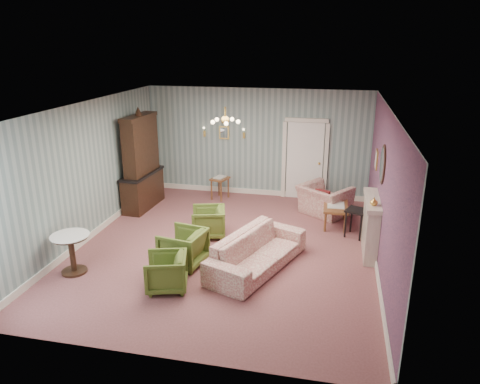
% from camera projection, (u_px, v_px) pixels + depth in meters
% --- Properties ---
extents(floor, '(7.00, 7.00, 0.00)m').
position_uv_depth(floor, '(227.00, 248.00, 9.35)').
color(floor, '#874E4F').
rests_on(floor, ground).
extents(ceiling, '(7.00, 7.00, 0.00)m').
position_uv_depth(ceiling, '(225.00, 107.00, 8.42)').
color(ceiling, white).
rests_on(ceiling, ground).
extents(wall_back, '(6.00, 0.00, 6.00)m').
position_uv_depth(wall_back, '(257.00, 143.00, 12.12)').
color(wall_back, slate).
rests_on(wall_back, ground).
extents(wall_front, '(6.00, 0.00, 6.00)m').
position_uv_depth(wall_front, '(159.00, 262.00, 5.65)').
color(wall_front, slate).
rests_on(wall_front, ground).
extents(wall_left, '(0.00, 7.00, 7.00)m').
position_uv_depth(wall_left, '(87.00, 172.00, 9.48)').
color(wall_left, slate).
rests_on(wall_left, ground).
extents(wall_right, '(0.00, 7.00, 7.00)m').
position_uv_depth(wall_right, '(384.00, 191.00, 8.29)').
color(wall_right, slate).
rests_on(wall_right, ground).
extents(wall_right_floral, '(0.00, 7.00, 7.00)m').
position_uv_depth(wall_right_floral, '(383.00, 191.00, 8.29)').
color(wall_right_floral, '#AC566F').
rests_on(wall_right_floral, ground).
extents(door, '(1.12, 0.12, 2.16)m').
position_uv_depth(door, '(305.00, 159.00, 11.95)').
color(door, white).
rests_on(door, floor).
extents(olive_chair_a, '(0.80, 0.83, 0.70)m').
position_uv_depth(olive_chair_a, '(166.00, 270.00, 7.71)').
color(olive_chair_a, '#4E6222').
rests_on(olive_chair_a, floor).
extents(olive_chair_b, '(0.83, 0.87, 0.78)m').
position_uv_depth(olive_chair_b, '(183.00, 246.00, 8.54)').
color(olive_chair_b, '#4E6222').
rests_on(olive_chair_b, floor).
extents(olive_chair_c, '(0.81, 0.85, 0.72)m').
position_uv_depth(olive_chair_c, '(208.00, 221.00, 9.80)').
color(olive_chair_c, '#4E6222').
rests_on(olive_chair_c, floor).
extents(sofa_chintz, '(1.47, 2.41, 0.91)m').
position_uv_depth(sofa_chintz, '(257.00, 246.00, 8.40)').
color(sofa_chintz, '#993D42').
rests_on(sofa_chintz, floor).
extents(wingback_chair, '(1.33, 1.25, 0.98)m').
position_uv_depth(wingback_chair, '(325.00, 195.00, 10.99)').
color(wingback_chair, '#993D42').
rests_on(wingback_chair, floor).
extents(dresser, '(0.61, 1.53, 2.51)m').
position_uv_depth(dresser, '(141.00, 160.00, 11.23)').
color(dresser, black).
rests_on(dresser, floor).
extents(fireplace, '(0.30, 1.40, 1.16)m').
position_uv_depth(fireplace, '(371.00, 226.00, 8.97)').
color(fireplace, beige).
rests_on(fireplace, floor).
extents(mantel_vase, '(0.15, 0.15, 0.15)m').
position_uv_depth(mantel_vase, '(374.00, 202.00, 8.39)').
color(mantel_vase, gold).
rests_on(mantel_vase, fireplace).
extents(oval_mirror, '(0.04, 0.76, 0.84)m').
position_uv_depth(oval_mirror, '(382.00, 164.00, 8.54)').
color(oval_mirror, white).
rests_on(oval_mirror, wall_right).
extents(framed_print, '(0.04, 0.34, 0.42)m').
position_uv_depth(framed_print, '(377.00, 160.00, 9.86)').
color(framed_print, gold).
rests_on(framed_print, wall_right).
extents(coffee_table, '(0.56, 0.99, 0.50)m').
position_uv_depth(coffee_table, '(335.00, 215.00, 10.41)').
color(coffee_table, brown).
rests_on(coffee_table, floor).
extents(side_table_black, '(0.55, 0.55, 0.63)m').
position_uv_depth(side_table_black, '(356.00, 223.00, 9.78)').
color(side_table_black, black).
rests_on(side_table_black, floor).
extents(pedestal_table, '(0.74, 0.74, 0.76)m').
position_uv_depth(pedestal_table, '(72.00, 254.00, 8.25)').
color(pedestal_table, black).
rests_on(pedestal_table, floor).
extents(nesting_table, '(0.51, 0.58, 0.64)m').
position_uv_depth(nesting_table, '(220.00, 187.00, 12.12)').
color(nesting_table, brown).
rests_on(nesting_table, floor).
extents(gilt_mirror_back, '(0.28, 0.06, 0.36)m').
position_uv_depth(gilt_mirror_back, '(224.00, 133.00, 12.19)').
color(gilt_mirror_back, gold).
rests_on(gilt_mirror_back, wall_back).
extents(sconce_left, '(0.16, 0.12, 0.30)m').
position_uv_depth(sconce_left, '(204.00, 132.00, 12.28)').
color(sconce_left, gold).
rests_on(sconce_left, wall_back).
extents(sconce_right, '(0.16, 0.12, 0.30)m').
position_uv_depth(sconce_right, '(244.00, 134.00, 12.06)').
color(sconce_right, gold).
rests_on(sconce_right, wall_back).
extents(chandelier, '(0.56, 0.56, 0.36)m').
position_uv_depth(chandelier, '(225.00, 121.00, 8.50)').
color(chandelier, gold).
rests_on(chandelier, ceiling).
extents(burgundy_cushion, '(0.41, 0.28, 0.39)m').
position_uv_depth(burgundy_cushion, '(322.00, 197.00, 10.87)').
color(burgundy_cushion, maroon).
rests_on(burgundy_cushion, wingback_chair).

